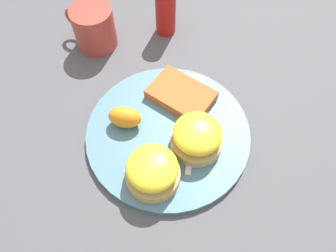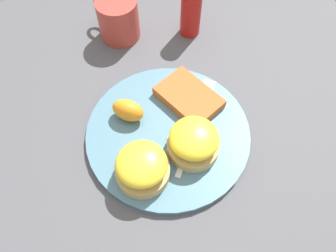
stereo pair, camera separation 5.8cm
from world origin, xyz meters
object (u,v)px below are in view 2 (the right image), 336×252
object	(u,v)px
orange_wedge	(128,110)
hashbrown_patty	(189,97)
fork	(199,119)
condiment_bottle	(191,11)
sandwich_benedict_right	(194,141)
cup	(118,19)
sandwich_benedict_left	(142,167)

from	to	relation	value
orange_wedge	hashbrown_patty	bearing A→B (deg)	-121.89
orange_wedge	fork	size ratio (longest dim) A/B	0.29
hashbrown_patty	condiment_bottle	size ratio (longest dim) A/B	1.04
sandwich_benedict_right	hashbrown_patty	bearing A→B (deg)	-47.28
condiment_bottle	orange_wedge	bearing A→B (deg)	102.61
condiment_bottle	sandwich_benedict_right	bearing A→B (deg)	129.03
cup	condiment_bottle	size ratio (longest dim) A/B	1.03
sandwich_benedict_right	orange_wedge	bearing A→B (deg)	10.52
sandwich_benedict_left	sandwich_benedict_right	world-z (taller)	same
sandwich_benedict_right	condiment_bottle	world-z (taller)	condiment_bottle
fork	cup	size ratio (longest dim) A/B	1.77
sandwich_benedict_left	cup	bearing A→B (deg)	-39.50
cup	fork	bearing A→B (deg)	164.57
hashbrown_patty	sandwich_benedict_left	bearing A→B (deg)	101.40
sandwich_benedict_right	condiment_bottle	size ratio (longest dim) A/B	0.80
sandwich_benedict_right	hashbrown_patty	distance (m)	0.11
sandwich_benedict_right	fork	world-z (taller)	sandwich_benedict_right
sandwich_benedict_right	fork	xyz separation A→B (m)	(0.03, -0.05, -0.03)
sandwich_benedict_left	condiment_bottle	size ratio (longest dim) A/B	0.80
hashbrown_patty	condiment_bottle	xyz separation A→B (m)	(0.12, -0.16, 0.03)
sandwich_benedict_left	sandwich_benedict_right	size ratio (longest dim) A/B	1.00
sandwich_benedict_left	fork	distance (m)	0.15
cup	condiment_bottle	bearing A→B (deg)	-137.00
sandwich_benedict_right	condiment_bottle	distance (m)	0.30
sandwich_benedict_left	hashbrown_patty	world-z (taller)	sandwich_benedict_left
hashbrown_patty	condiment_bottle	world-z (taller)	condiment_bottle
sandwich_benedict_left	condiment_bottle	world-z (taller)	condiment_bottle
sandwich_benedict_right	sandwich_benedict_left	bearing A→B (deg)	68.70
sandwich_benedict_left	cup	size ratio (longest dim) A/B	0.78
orange_wedge	fork	world-z (taller)	orange_wedge
orange_wedge	cup	xyz separation A→B (m)	(0.17, -0.15, 0.01)
hashbrown_patty	cup	world-z (taller)	cup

